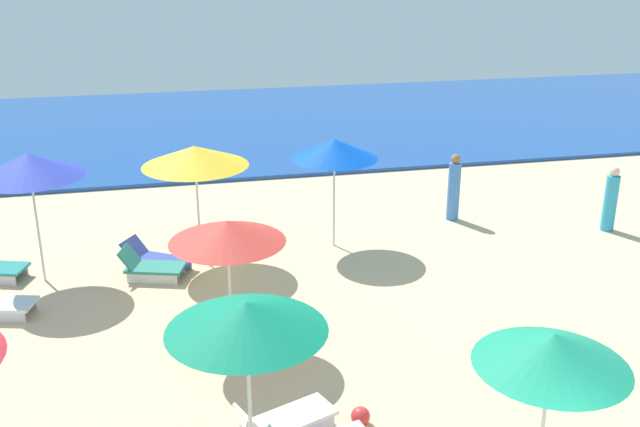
{
  "coord_description": "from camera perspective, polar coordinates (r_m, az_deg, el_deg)",
  "views": [
    {
      "loc": [
        -3.46,
        -4.71,
        6.67
      ],
      "look_at": [
        -0.32,
        9.52,
        1.27
      ],
      "focal_mm": 41.2,
      "sensor_mm": 36.0,
      "label": 1
    }
  ],
  "objects": [
    {
      "name": "beach_ball_1",
      "position": [
        11.17,
        3.17,
        -15.44
      ],
      "size": [
        0.29,
        0.29,
        0.29
      ],
      "primitive_type": "sphere",
      "color": "red",
      "rests_on": "ground_plane"
    },
    {
      "name": "lounge_chair_2_1",
      "position": [
        16.26,
        -12.64,
        -3.51
      ],
      "size": [
        1.59,
        1.32,
        0.64
      ],
      "rotation": [
        0.0,
        0.0,
        1.01
      ],
      "color": "silver",
      "rests_on": "ground_plane"
    },
    {
      "name": "umbrella_0",
      "position": [
        9.46,
        17.6,
        -10.06
      ],
      "size": [
        1.92,
        1.92,
        2.25
      ],
      "color": "silver",
      "rests_on": "ground_plane"
    },
    {
      "name": "beachgoer_0",
      "position": [
        19.21,
        21.63,
        0.95
      ],
      "size": [
        0.38,
        0.38,
        1.62
      ],
      "rotation": [
        0.0,
        0.0,
        1.78
      ],
      "color": "#309EC3",
      "rests_on": "ground_plane"
    },
    {
      "name": "umbrella_4",
      "position": [
        16.46,
        1.12,
        5.02
      ],
      "size": [
        1.96,
        1.96,
        2.56
      ],
      "color": "silver",
      "rests_on": "ground_plane"
    },
    {
      "name": "umbrella_8",
      "position": [
        9.13,
        -5.75,
        -7.99
      ],
      "size": [
        2.04,
        2.04,
        2.55
      ],
      "color": "silver",
      "rests_on": "ground_plane"
    },
    {
      "name": "umbrella_3",
      "position": [
        15.67,
        -21.68,
        3.5
      ],
      "size": [
        2.14,
        2.14,
        2.76
      ],
      "color": "silver",
      "rests_on": "ground_plane"
    },
    {
      "name": "ocean",
      "position": [
        28.73,
        -5.24,
        6.94
      ],
      "size": [
        60.0,
        13.93,
        0.12
      ],
      "primitive_type": "cube",
      "color": "#1C4898",
      "rests_on": "ground_plane"
    },
    {
      "name": "lounge_chair_8_1",
      "position": [
        10.85,
        -2.8,
        -15.85
      ],
      "size": [
        1.53,
        1.04,
        0.69
      ],
      "rotation": [
        0.0,
        0.0,
        1.95
      ],
      "color": "silver",
      "rests_on": "ground_plane"
    },
    {
      "name": "beachgoer_2",
      "position": [
        18.86,
        10.35,
        1.92
      ],
      "size": [
        0.37,
        0.37,
        1.72
      ],
      "rotation": [
        0.0,
        0.0,
        6.07
      ],
      "color": "#417BC7",
      "rests_on": "ground_plane"
    },
    {
      "name": "lounge_chair_2_0",
      "position": [
        15.86,
        -13.01,
        -4.08
      ],
      "size": [
        1.43,
        0.97,
        0.68
      ],
      "rotation": [
        0.0,
        0.0,
        1.26
      ],
      "color": "silver",
      "rests_on": "ground_plane"
    },
    {
      "name": "umbrella_5",
      "position": [
        12.24,
        -7.23,
        -1.39
      ],
      "size": [
        1.96,
        1.96,
        2.37
      ],
      "color": "silver",
      "rests_on": "ground_plane"
    },
    {
      "name": "umbrella_2",
      "position": [
        15.81,
        -9.69,
        4.42
      ],
      "size": [
        2.28,
        2.28,
        2.64
      ],
      "color": "silver",
      "rests_on": "ground_plane"
    }
  ]
}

